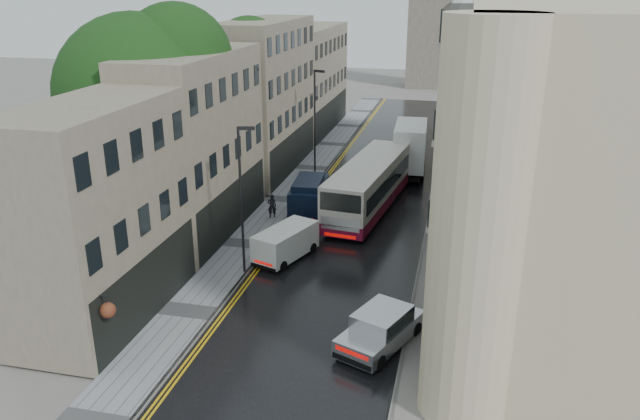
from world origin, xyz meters
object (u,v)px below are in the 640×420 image
at_px(white_lorry, 395,153).
at_px(navy_van, 290,203).
at_px(white_van, 258,249).
at_px(cream_bus, 334,200).
at_px(pedestrian, 272,206).
at_px(lamp_post_far, 315,123).
at_px(lamp_post_near, 241,202).
at_px(silver_hatchback, 342,337).
at_px(tree_near, 141,124).
at_px(tree_far, 226,98).

xyz_separation_m(white_lorry, navy_van, (-5.51, -11.07, -0.82)).
xyz_separation_m(white_lorry, white_van, (-5.51, -17.78, -1.17)).
height_order(cream_bus, navy_van, cream_bus).
xyz_separation_m(pedestrian, lamp_post_far, (0.38, 10.58, 3.35)).
relative_size(pedestrian, lamp_post_far, 0.19).
xyz_separation_m(cream_bus, lamp_post_near, (-3.29, -8.05, 2.37)).
bearing_deg(pedestrian, navy_van, 149.46).
height_order(cream_bus, silver_hatchback, cream_bus).
height_order(navy_van, pedestrian, navy_van).
xyz_separation_m(pedestrian, lamp_post_near, (0.96, -8.20, 3.18)).
height_order(white_van, lamp_post_near, lamp_post_near).
distance_m(white_lorry, silver_hatchback, 25.58).
bearing_deg(tree_near, cream_bus, 18.19).
relative_size(lamp_post_near, lamp_post_far, 0.96).
xyz_separation_m(cream_bus, pedestrian, (-4.25, 0.15, -0.81)).
bearing_deg(lamp_post_far, pedestrian, -73.54).
xyz_separation_m(tree_near, navy_van, (8.20, 3.50, -5.62)).
relative_size(pedestrian, lamp_post_near, 0.20).
xyz_separation_m(cream_bus, silver_hatchback, (3.43, -14.61, -0.86)).
distance_m(white_lorry, lamp_post_far, 6.84).
bearing_deg(tree_far, white_van, -64.01).
xyz_separation_m(tree_far, lamp_post_far, (6.92, 1.37, -1.95)).
distance_m(pedestrian, lamp_post_far, 11.10).
bearing_deg(cream_bus, tree_far, 146.02).
height_order(tree_near, cream_bus, tree_near).
xyz_separation_m(tree_far, lamp_post_near, (7.50, -17.41, -2.13)).
height_order(navy_van, lamp_post_near, lamp_post_near).
bearing_deg(navy_van, tree_far, 124.99).
xyz_separation_m(lamp_post_near, lamp_post_far, (-0.58, 18.78, 0.17)).
height_order(cream_bus, white_lorry, white_lorry).
xyz_separation_m(cream_bus, lamp_post_far, (-3.87, 10.72, 2.54)).
xyz_separation_m(tree_far, white_lorry, (13.41, 1.57, -4.09)).
distance_m(navy_van, pedestrian, 1.45).
height_order(silver_hatchback, lamp_post_near, lamp_post_near).
xyz_separation_m(tree_near, cream_bus, (11.09, 3.64, -5.21)).
distance_m(lamp_post_near, lamp_post_far, 18.79).
bearing_deg(navy_van, silver_hatchback, -71.18).
bearing_deg(tree_far, navy_van, -50.25).
distance_m(silver_hatchback, lamp_post_far, 26.58).
height_order(cream_bus, lamp_post_far, lamp_post_far).
bearing_deg(pedestrian, tree_near, 10.31).
relative_size(silver_hatchback, pedestrian, 2.82).
height_order(tree_far, white_lorry, tree_far).
relative_size(silver_hatchback, navy_van, 0.89).
distance_m(navy_van, lamp_post_near, 8.40).
relative_size(cream_bus, pedestrian, 7.78).
bearing_deg(white_van, cream_bus, 87.00).
height_order(white_van, navy_van, navy_van).
distance_m(white_van, lamp_post_far, 17.91).
distance_m(silver_hatchback, navy_van, 15.79).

